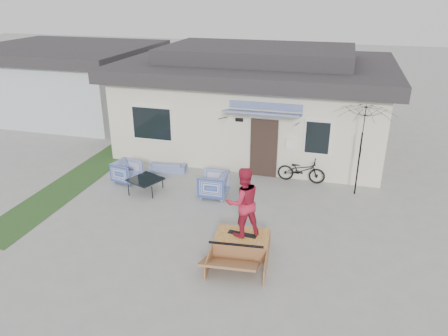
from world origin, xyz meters
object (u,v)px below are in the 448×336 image
(patio_umbrella, at_px, (361,143))
(skater, at_px, (243,201))
(skateboard, at_px, (242,234))
(coffee_table, at_px, (146,185))
(skate_ramp, at_px, (242,243))
(armchair_left, at_px, (127,171))
(loveseat, at_px, (168,165))
(bicycle, at_px, (302,168))
(armchair_right, at_px, (213,183))

(patio_umbrella, bearing_deg, skater, -124.02)
(patio_umbrella, bearing_deg, skateboard, -124.02)
(coffee_table, height_order, skate_ramp, coffee_table)
(armchair_left, relative_size, coffee_table, 0.88)
(loveseat, bearing_deg, skater, 123.10)
(bicycle, xyz_separation_m, skateboard, (-0.99, -4.64, -0.05))
(coffee_table, relative_size, bicycle, 0.57)
(skate_ramp, bearing_deg, skateboard, 90.00)
(armchair_right, relative_size, skateboard, 1.19)
(armchair_left, height_order, skateboard, armchair_left)
(skater, bearing_deg, armchair_left, -66.31)
(loveseat, bearing_deg, armchair_right, 137.27)
(skate_ramp, relative_size, skater, 1.00)
(skate_ramp, bearing_deg, armchair_right, 114.30)
(loveseat, distance_m, bicycle, 4.80)
(coffee_table, relative_size, skater, 0.51)
(skater, bearing_deg, skate_ramp, 61.45)
(armchair_right, relative_size, bicycle, 0.55)
(armchair_right, bearing_deg, skateboard, 28.16)
(armchair_left, xyz_separation_m, coffee_table, (0.96, -0.55, -0.18))
(loveseat, distance_m, skate_ramp, 5.71)
(skate_ramp, bearing_deg, skater, 90.00)
(loveseat, bearing_deg, skateboard, 123.10)
(armchair_left, relative_size, skate_ramp, 0.45)
(armchair_left, height_order, coffee_table, armchair_left)
(skateboard, bearing_deg, armchair_left, 153.91)
(armchair_left, bearing_deg, skater, -110.02)
(armchair_right, xyz_separation_m, skate_ramp, (1.61, -2.80, -0.22))
(patio_umbrella, bearing_deg, loveseat, 179.24)
(skater, bearing_deg, coffee_table, -66.81)
(loveseat, distance_m, skater, 5.79)
(coffee_table, bearing_deg, patio_umbrella, 14.16)
(armchair_right, bearing_deg, patio_umbrella, 105.36)
(skateboard, relative_size, skater, 0.41)
(skate_ramp, height_order, skateboard, skateboard)
(armchair_left, bearing_deg, bicycle, -62.24)
(skater, bearing_deg, patio_umbrella, -158.16)
(loveseat, xyz_separation_m, skateboard, (3.78, -4.23, 0.22))
(patio_umbrella, distance_m, skate_ramp, 5.25)
(loveseat, height_order, coffee_table, loveseat)
(bicycle, bearing_deg, skate_ramp, 169.35)
(skateboard, bearing_deg, loveseat, 137.92)
(armchair_right, xyz_separation_m, patio_umbrella, (4.40, 1.38, 1.30))
(bicycle, relative_size, skateboard, 2.18)
(armchair_left, xyz_separation_m, armchair_right, (3.19, -0.26, 0.04))
(armchair_left, relative_size, skateboard, 1.09)
(loveseat, relative_size, coffee_table, 1.42)
(loveseat, height_order, bicycle, bicycle)
(skate_ramp, bearing_deg, patio_umbrella, 50.72)
(coffee_table, bearing_deg, armchair_left, 149.91)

